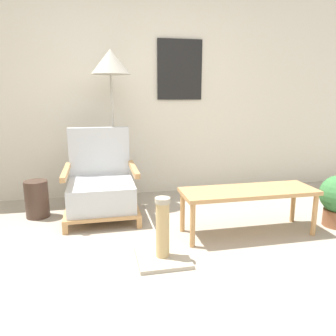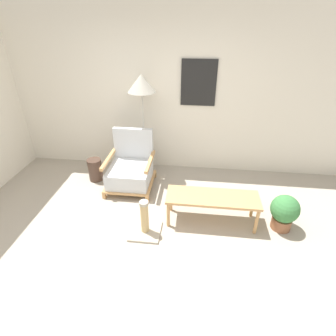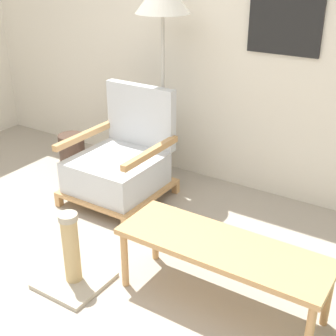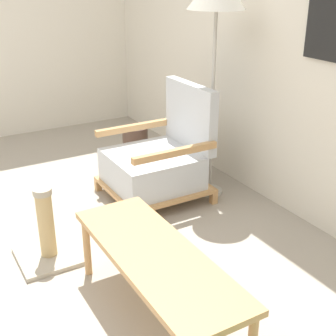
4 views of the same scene
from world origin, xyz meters
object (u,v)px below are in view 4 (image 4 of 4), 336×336
armchair (159,161)px  coffee_table (156,261)px  vase (135,147)px  scratching_post (48,238)px

armchair → coffee_table: bearing=-29.4°
coffee_table → vase: size_ratio=3.16×
coffee_table → scratching_post: scratching_post is taller
armchair → vase: armchair is taller
armchair → coffee_table: armchair is taller
vase → armchair: bearing=-9.9°
vase → scratching_post: (1.10, -1.17, -0.05)m
coffee_table → vase: coffee_table is taller
armchair → scratching_post: size_ratio=1.80×
vase → coffee_table: bearing=-23.4°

